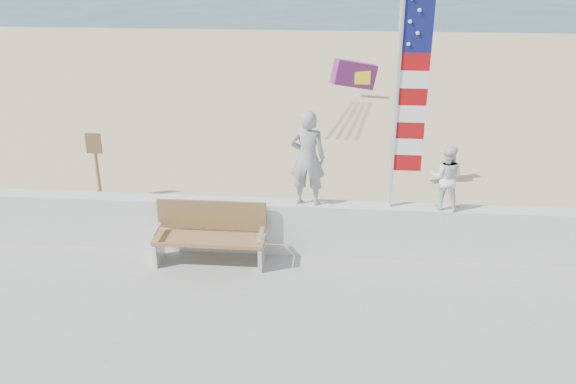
% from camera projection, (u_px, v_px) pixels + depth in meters
% --- Properties ---
extents(ground, '(220.00, 220.00, 0.00)m').
position_uv_depth(ground, '(263.00, 328.00, 8.65)').
color(ground, '#335366').
rests_on(ground, ground).
extents(sand, '(90.00, 40.00, 0.08)m').
position_uv_depth(sand, '(303.00, 135.00, 16.89)').
color(sand, '#CBB587').
rests_on(sand, ground).
extents(seawall, '(30.00, 0.35, 0.90)m').
position_uv_depth(seawall, '(277.00, 226.00, 10.24)').
color(seawall, silver).
rests_on(seawall, boardwalk).
extents(adult, '(0.59, 0.40, 1.57)m').
position_uv_depth(adult, '(308.00, 158.00, 9.72)').
color(adult, gray).
rests_on(adult, seawall).
extents(child, '(0.59, 0.51, 1.06)m').
position_uv_depth(child, '(447.00, 177.00, 9.64)').
color(child, white).
rests_on(child, seawall).
extents(bench, '(1.80, 0.57, 1.00)m').
position_uv_depth(bench, '(210.00, 233.00, 9.88)').
color(bench, '#9B6E43').
rests_on(bench, boardwalk).
extents(flag, '(0.50, 0.08, 3.50)m').
position_uv_depth(flag, '(405.00, 90.00, 9.16)').
color(flag, white).
rests_on(flag, seawall).
extents(parafoil_kite, '(0.95, 0.60, 0.64)m').
position_uv_depth(parafoil_kite, '(355.00, 75.00, 11.89)').
color(parafoil_kite, red).
rests_on(parafoil_kite, ground).
extents(sign, '(0.32, 0.07, 1.46)m').
position_uv_depth(sign, '(96.00, 161.00, 12.28)').
color(sign, olive).
rests_on(sign, sand).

